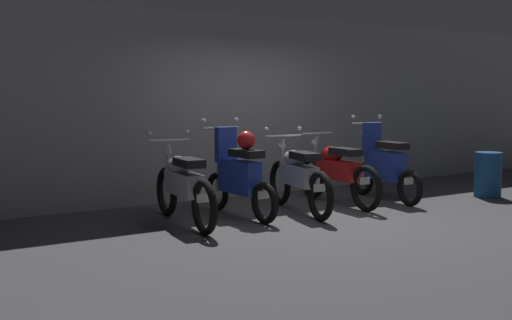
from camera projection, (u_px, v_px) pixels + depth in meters
ground_plane at (324, 219)px, 8.20m from camera, size 80.00×80.00×0.00m
back_wall at (233, 107)px, 10.01m from camera, size 16.00×0.30×2.83m
motorbike_slot_0 at (183, 185)px, 7.82m from camera, size 0.59×1.95×1.15m
motorbike_slot_1 at (238, 174)px, 8.32m from camera, size 0.59×1.68×1.29m
motorbike_slot_2 at (298, 176)px, 8.64m from camera, size 0.63×1.93×1.15m
motorbike_slot_3 at (337, 171)px, 9.24m from camera, size 0.56×1.95×1.03m
motorbike_slot_4 at (383, 166)px, 9.62m from camera, size 0.59×1.68×1.29m
trash_bin at (488, 175)px, 9.93m from camera, size 0.41×0.41×0.71m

